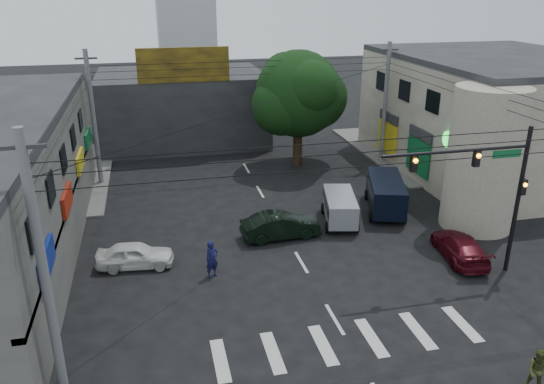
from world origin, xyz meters
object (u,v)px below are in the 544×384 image
object	(u,v)px
pedestrian_olive	(539,372)
silver_minivan	(340,209)
utility_pole_far_left	(94,120)
utility_pole_far_right	(385,105)
utility_pole_near_left	(43,268)
traffic_officer	(212,259)
maroon_sedan	(460,247)
street_tree	(298,94)
navy_van	(385,195)
traffic_gantry	(490,180)
dark_sedan	(281,226)
white_compact	(135,255)

from	to	relation	value
pedestrian_olive	silver_minivan	bearing A→B (deg)	144.62
utility_pole_far_left	utility_pole_far_right	world-z (taller)	same
utility_pole_near_left	traffic_officer	size ratio (longest dim) A/B	5.02
utility_pole_far_left	maroon_sedan	world-z (taller)	utility_pole_far_left
utility_pole_near_left	maroon_sedan	size ratio (longest dim) A/B	2.00
street_tree	utility_pole_far_left	world-z (taller)	utility_pole_far_left
maroon_sedan	navy_van	xyz separation A→B (m)	(-1.11, 6.54, 0.37)
utility_pole_far_right	silver_minivan	world-z (taller)	utility_pole_far_right
street_tree	traffic_gantry	size ratio (longest dim) A/B	1.21
dark_sedan	maroon_sedan	bearing A→B (deg)	-121.08
utility_pole_far_right	dark_sedan	xyz separation A→B (m)	(-10.82, -11.04, -3.88)
traffic_gantry	utility_pole_far_right	bearing A→B (deg)	81.06
white_compact	utility_pole_far_right	bearing A→B (deg)	-50.19
utility_pole_near_left	white_compact	distance (m)	9.22
pedestrian_olive	utility_pole_near_left	bearing A→B (deg)	-146.62
utility_pole_near_left	silver_minivan	xyz separation A→B (m)	(14.00, 10.62, -3.76)
traffic_gantry	traffic_officer	size ratio (longest dim) A/B	3.93
traffic_gantry	utility_pole_near_left	world-z (taller)	utility_pole_near_left
navy_van	traffic_officer	xyz separation A→B (m)	(-11.32, -5.51, -0.09)
utility_pole_near_left	utility_pole_far_right	xyz separation A→B (m)	(21.00, 20.50, 0.00)
utility_pole_far_right	street_tree	bearing A→B (deg)	171.25
utility_pole_far_left	dark_sedan	world-z (taller)	utility_pole_far_left
utility_pole_far_right	white_compact	bearing A→B (deg)	-145.97
utility_pole_far_left	navy_van	distance (m)	19.77
utility_pole_near_left	traffic_officer	bearing A→B (deg)	45.72
street_tree	traffic_gantry	world-z (taller)	street_tree
utility_pole_far_left	utility_pole_near_left	bearing A→B (deg)	-90.00
street_tree	navy_van	world-z (taller)	street_tree
white_compact	pedestrian_olive	world-z (taller)	pedestrian_olive
utility_pole_far_left	pedestrian_olive	world-z (taller)	utility_pole_far_left
white_compact	traffic_gantry	bearing A→B (deg)	-99.90
traffic_gantry	utility_pole_near_left	distance (m)	18.66
maroon_sedan	silver_minivan	distance (m)	7.07
utility_pole_near_left	traffic_officer	xyz separation A→B (m)	(6.00, 6.15, -3.68)
utility_pole_far_left	traffic_officer	bearing A→B (deg)	-67.33
street_tree	dark_sedan	world-z (taller)	street_tree
utility_pole_far_right	traffic_officer	size ratio (longest dim) A/B	5.02
dark_sedan	traffic_officer	bearing A→B (deg)	125.07
utility_pole_far_left	utility_pole_far_right	xyz separation A→B (m)	(21.00, 0.00, 0.00)
utility_pole_near_left	traffic_gantry	bearing A→B (deg)	10.80
navy_van	utility_pole_far_left	bearing A→B (deg)	81.09
street_tree	navy_van	bearing A→B (deg)	-74.02
white_compact	street_tree	bearing A→B (deg)	-35.93
maroon_sedan	silver_minivan	world-z (taller)	silver_minivan
dark_sedan	traffic_gantry	bearing A→B (deg)	-129.54
utility_pole_near_left	silver_minivan	world-z (taller)	utility_pole_near_left
traffic_gantry	navy_van	distance (m)	9.07
utility_pole_far_left	pedestrian_olive	distance (m)	29.41
traffic_gantry	white_compact	size ratio (longest dim) A/B	1.87
utility_pole_far_left	dark_sedan	bearing A→B (deg)	-47.30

